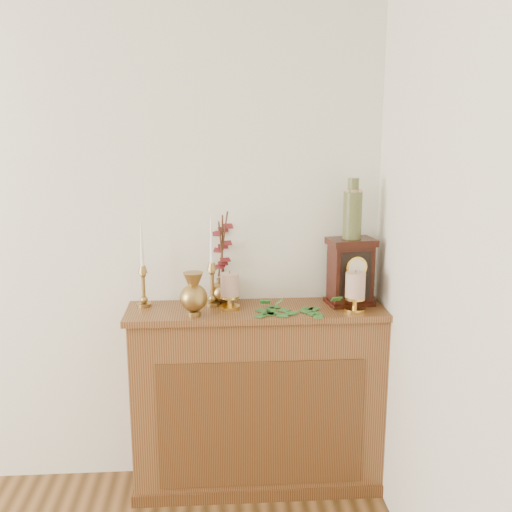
{
  "coord_description": "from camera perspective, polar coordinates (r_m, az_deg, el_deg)",
  "views": [
    {
      "loc": [
        1.21,
        -0.6,
        1.79
      ],
      "look_at": [
        1.39,
        2.05,
        1.19
      ],
      "focal_mm": 42.0,
      "sensor_mm": 36.0,
      "label": 1
    }
  ],
  "objects": [
    {
      "name": "candlestick_left",
      "position": [
        2.87,
        -10.7,
        -2.2
      ],
      "size": [
        0.07,
        0.07,
        0.41
      ],
      "rotation": [
        0.0,
        0.0,
        0.15
      ],
      "color": "#A57E42",
      "rests_on": "console_shelf"
    },
    {
      "name": "console_shelf",
      "position": [
        3.02,
        0.2,
        -13.89
      ],
      "size": [
        1.24,
        0.34,
        0.93
      ],
      "color": "brown",
      "rests_on": "ground"
    },
    {
      "name": "ivy_garland",
      "position": [
        2.76,
        3.51,
        -5.25
      ],
      "size": [
        0.44,
        0.19,
        0.08
      ],
      "rotation": [
        0.0,
        0.0,
        -0.4
      ],
      "color": "#286526",
      "rests_on": "console_shelf"
    },
    {
      "name": "pillar_candle_left",
      "position": [
        2.79,
        -2.52,
        -3.18
      ],
      "size": [
        0.1,
        0.1,
        0.19
      ],
      "rotation": [
        0.0,
        0.0,
        -0.38
      ],
      "color": "#E0B24E",
      "rests_on": "console_shelf"
    },
    {
      "name": "ginger_jar",
      "position": [
        2.9,
        -3.2,
        -0.42
      ],
      "size": [
        0.19,
        0.2,
        0.45
      ],
      "rotation": [
        0.0,
        0.0,
        0.0
      ],
      "color": "#A57E42",
      "rests_on": "console_shelf"
    },
    {
      "name": "candlestick_center",
      "position": [
        2.84,
        -4.21,
        -2.0
      ],
      "size": [
        0.07,
        0.07,
        0.43
      ],
      "rotation": [
        0.0,
        0.0,
        0.3
      ],
      "color": "#A57E42",
      "rests_on": "console_shelf"
    },
    {
      "name": "bud_vase",
      "position": [
        2.71,
        -5.96,
        -3.68
      ],
      "size": [
        0.13,
        0.13,
        0.2
      ],
      "rotation": [
        0.0,
        0.0,
        0.14
      ],
      "color": "#A57E42",
      "rests_on": "console_shelf"
    },
    {
      "name": "ceramic_vase",
      "position": [
        2.83,
        9.17,
        4.18
      ],
      "size": [
        0.09,
        0.09,
        0.28
      ],
      "rotation": [
        0.0,
        0.0,
        0.17
      ],
      "color": "#1B372C",
      "rests_on": "mantel_clock"
    },
    {
      "name": "pillar_candle_right",
      "position": [
        2.79,
        9.42,
        -3.21
      ],
      "size": [
        0.1,
        0.1,
        0.2
      ],
      "rotation": [
        0.0,
        0.0,
        -0.29
      ],
      "color": "#E0B24E",
      "rests_on": "console_shelf"
    },
    {
      "name": "mantel_clock",
      "position": [
        2.89,
        8.99,
        -1.54
      ],
      "size": [
        0.24,
        0.18,
        0.32
      ],
      "rotation": [
        0.0,
        0.0,
        0.17
      ],
      "color": "black",
      "rests_on": "console_shelf"
    }
  ]
}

